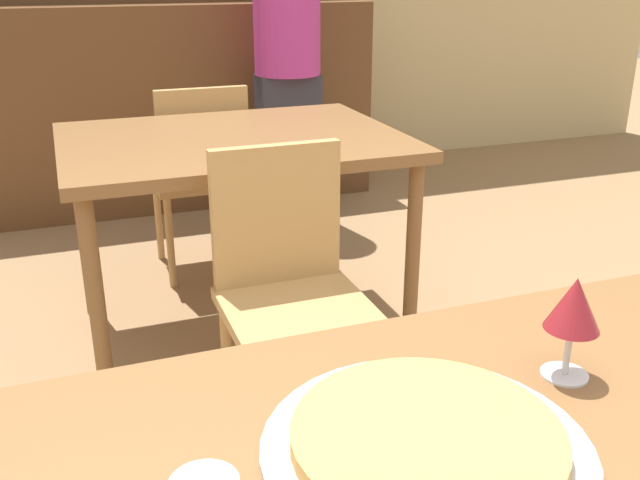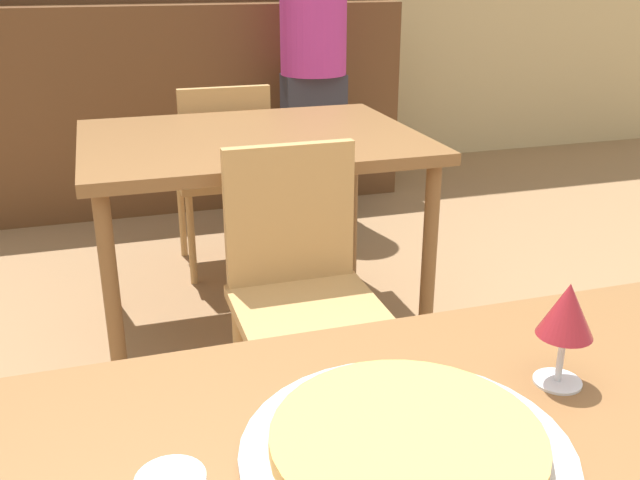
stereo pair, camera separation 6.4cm
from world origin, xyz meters
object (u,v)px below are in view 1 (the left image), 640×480
(chair_far_side_back, at_px, (201,168))
(chair_far_side_front, at_px, (288,278))
(pizza_tray, at_px, (427,442))
(person_standing, at_px, (287,54))
(wine_glass, at_px, (574,307))

(chair_far_side_back, bearing_deg, chair_far_side_front, 90.00)
(pizza_tray, relative_size, person_standing, 0.25)
(pizza_tray, distance_m, wine_glass, 0.31)
(person_standing, bearing_deg, wine_glass, -99.75)
(chair_far_side_back, distance_m, wine_glass, 2.29)
(chair_far_side_front, xyz_separation_m, person_standing, (0.59, 1.83, 0.40))
(chair_far_side_front, bearing_deg, wine_glass, -84.28)
(chair_far_side_front, height_order, person_standing, person_standing)
(pizza_tray, height_order, person_standing, person_standing)
(pizza_tray, xyz_separation_m, wine_glass, (0.28, 0.09, 0.10))
(pizza_tray, bearing_deg, person_standing, 75.35)
(wine_glass, bearing_deg, chair_far_side_front, 95.72)
(chair_far_side_front, distance_m, person_standing, 1.96)
(chair_far_side_front, relative_size, pizza_tray, 2.06)
(chair_far_side_front, bearing_deg, chair_far_side_back, 90.00)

